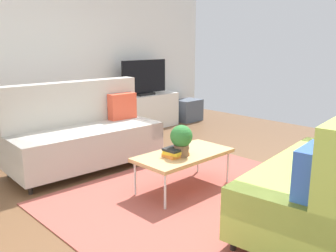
{
  "coord_description": "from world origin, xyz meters",
  "views": [
    {
      "loc": [
        -2.84,
        -2.66,
        1.61
      ],
      "look_at": [
        0.01,
        0.3,
        0.65
      ],
      "focal_mm": 38.82,
      "sensor_mm": 36.0,
      "label": 1
    }
  ],
  "objects": [
    {
      "name": "couch_green",
      "position": [
        0.21,
        -1.47,
        0.44
      ],
      "size": [
        1.99,
        1.06,
        1.1
      ],
      "rotation": [
        0.0,
        0.0,
        0.12
      ],
      "color": "#A3BC4C",
      "rests_on": "ground_plane"
    },
    {
      "name": "ground_plane",
      "position": [
        0.0,
        0.0,
        0.0
      ],
      "size": [
        7.68,
        7.68,
        0.0
      ],
      "primitive_type": "plane",
      "color": "brown"
    },
    {
      "name": "area_rug",
      "position": [
        -0.14,
        -0.25,
        0.01
      ],
      "size": [
        2.9,
        2.2,
        0.01
      ],
      "primitive_type": "cube",
      "color": "#9E4C42",
      "rests_on": "ground_plane"
    },
    {
      "name": "couch_beige",
      "position": [
        -0.47,
        1.37,
        0.44
      ],
      "size": [
        1.94,
        0.93,
        1.1
      ],
      "rotation": [
        0.0,
        0.0,
        3.09
      ],
      "color": "#B2ADA3",
      "rests_on": "ground_plane"
    },
    {
      "name": "potted_plant",
      "position": [
        -0.17,
        -0.1,
        0.61
      ],
      "size": [
        0.24,
        0.24,
        0.34
      ],
      "color": "brown",
      "rests_on": "coffee_table"
    },
    {
      "name": "table_book_0",
      "position": [
        -0.22,
        -0.06,
        0.44
      ],
      "size": [
        0.25,
        0.2,
        0.03
      ],
      "primitive_type": "cube",
      "rotation": [
        0.0,
        0.0,
        -0.06
      ],
      "color": "orange",
      "rests_on": "coffee_table"
    },
    {
      "name": "table_book_2",
      "position": [
        -0.22,
        -0.06,
        0.5
      ],
      "size": [
        0.25,
        0.19,
        0.02
      ],
      "primitive_type": "cube",
      "rotation": [
        0.0,
        0.0,
        0.06
      ],
      "color": "#262626",
      "rests_on": "table_book_1"
    },
    {
      "name": "tv",
      "position": [
        1.48,
        2.44,
        0.95
      ],
      "size": [
        1.0,
        0.2,
        0.64
      ],
      "color": "black",
      "rests_on": "tv_console"
    },
    {
      "name": "wall_far",
      "position": [
        0.0,
        2.8,
        1.45
      ],
      "size": [
        6.4,
        0.12,
        2.9
      ],
      "primitive_type": "cube",
      "color": "white",
      "rests_on": "ground_plane"
    },
    {
      "name": "coffee_table",
      "position": [
        -0.09,
        -0.05,
        0.39
      ],
      "size": [
        1.1,
        0.56,
        0.42
      ],
      "color": "tan",
      "rests_on": "ground_plane"
    },
    {
      "name": "vase_0",
      "position": [
        0.9,
        2.51,
        0.71
      ],
      "size": [
        0.1,
        0.1,
        0.15
      ],
      "primitive_type": "cylinder",
      "color": "#B24C4C",
      "rests_on": "tv_console"
    },
    {
      "name": "bottle_1",
      "position": [
        1.15,
        2.42,
        0.73
      ],
      "size": [
        0.05,
        0.05,
        0.19
      ],
      "primitive_type": "cylinder",
      "color": "purple",
      "rests_on": "tv_console"
    },
    {
      "name": "table_book_1",
      "position": [
        -0.22,
        -0.06,
        0.47
      ],
      "size": [
        0.27,
        0.23,
        0.04
      ],
      "primitive_type": "cube",
      "rotation": [
        0.0,
        0.0,
        0.23
      ],
      "color": "gold",
      "rests_on": "table_book_0"
    },
    {
      "name": "storage_trunk",
      "position": [
        2.58,
        2.36,
        0.22
      ],
      "size": [
        0.52,
        0.4,
        0.44
      ],
      "primitive_type": "cube",
      "color": "#4C5666",
      "rests_on": "ground_plane"
    },
    {
      "name": "tv_console",
      "position": [
        1.48,
        2.46,
        0.32
      ],
      "size": [
        1.4,
        0.44,
        0.64
      ],
      "primitive_type": "cube",
      "color": "silver",
      "rests_on": "ground_plane"
    },
    {
      "name": "bottle_0",
      "position": [
        1.06,
        2.42,
        0.72
      ],
      "size": [
        0.04,
        0.04,
        0.16
      ],
      "primitive_type": "cylinder",
      "color": "silver",
      "rests_on": "tv_console"
    }
  ]
}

